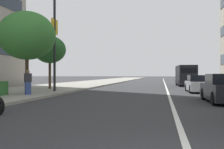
{
  "coord_description": "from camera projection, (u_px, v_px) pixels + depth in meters",
  "views": [
    {
      "loc": [
        -3.82,
        0.47,
        1.39
      ],
      "look_at": [
        17.69,
        4.29,
        1.38
      ],
      "focal_mm": 44.97,
      "sensor_mm": 36.0,
      "label": 1
    }
  ],
  "objects": [
    {
      "name": "street_lamp_with_banners",
      "position": [
        59.0,
        19.0,
        20.81
      ],
      "size": [
        1.26,
        2.58,
        9.07
      ],
      "color": "#232326",
      "rests_on": "sidewalk_right_plaza"
    },
    {
      "name": "pedestrian_on_plaza",
      "position": [
        28.0,
        82.0,
        17.18
      ],
      "size": [
        0.47,
        0.46,
        1.52
      ],
      "rotation": [
        0.0,
        0.0,
        3.99
      ],
      "color": "#33478C",
      "rests_on": "sidewalk_right_plaza"
    },
    {
      "name": "street_tree_mid_sidewalk",
      "position": [
        50.0,
        50.0,
        24.29
      ],
      "size": [
        2.78,
        2.78,
        4.57
      ],
      "color": "#473323",
      "rests_on": "sidewalk_right_plaza"
    },
    {
      "name": "car_following_behind",
      "position": [
        200.0,
        84.0,
        21.86
      ],
      "size": [
        4.48,
        1.98,
        1.34
      ],
      "rotation": [
        0.0,
        0.0,
        0.02
      ],
      "color": "#B7B7BC",
      "rests_on": "ground"
    },
    {
      "name": "sidewalk_right_plaza",
      "position": [
        75.0,
        85.0,
        35.18
      ],
      "size": [
        160.0,
        8.17,
        0.15
      ],
      "primitive_type": "cube",
      "color": "gray",
      "rests_on": "ground"
    },
    {
      "name": "street_tree_far_plaza",
      "position": [
        27.0,
        36.0,
        17.95
      ],
      "size": [
        3.65,
        3.65,
        5.28
      ],
      "color": "#473323",
      "rests_on": "sidewalk_right_plaza"
    },
    {
      "name": "delivery_van_ahead",
      "position": [
        186.0,
        75.0,
        33.56
      ],
      "size": [
        5.89,
        2.18,
        2.44
      ],
      "rotation": [
        0.0,
        0.0,
        0.03
      ],
      "color": "black",
      "rests_on": "ground"
    },
    {
      "name": "lane_centre_stripe",
      "position": [
        165.0,
        85.0,
        38.14
      ],
      "size": [
        110.0,
        0.16,
        0.01
      ],
      "primitive_type": "cube",
      "color": "silver",
      "rests_on": "ground"
    }
  ]
}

